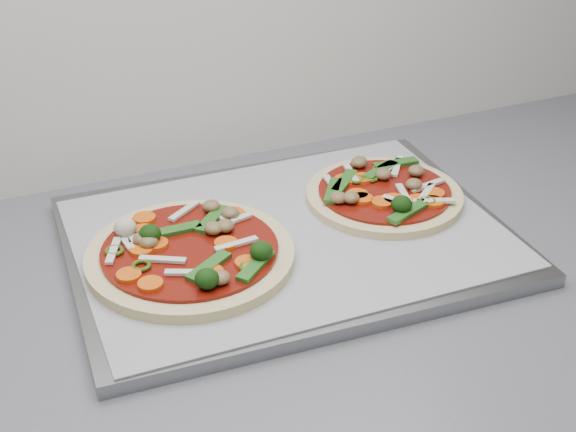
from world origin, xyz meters
name	(u,v)px	position (x,y,z in m)	size (l,w,h in m)	color
baking_tray	(288,239)	(0.42, 1.36, 0.91)	(0.48, 0.35, 0.02)	gray
parchment	(288,233)	(0.42, 1.36, 0.92)	(0.46, 0.33, 0.00)	#A5A5AA
pizza_left	(190,253)	(0.30, 1.35, 0.93)	(0.24, 0.24, 0.04)	beige
pizza_right	(384,193)	(0.55, 1.39, 0.93)	(0.22, 0.22, 0.03)	beige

